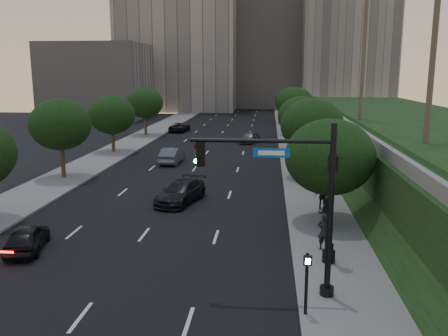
# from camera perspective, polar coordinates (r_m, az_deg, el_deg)

# --- Properties ---
(ground) EXTENTS (160.00, 160.00, 0.00)m
(ground) POSITION_cam_1_polar(r_m,az_deg,el_deg) (22.34, -12.95, -12.16)
(ground) COLOR black
(ground) RESTS_ON ground
(road_surface) EXTENTS (16.00, 140.00, 0.02)m
(road_surface) POSITION_cam_1_polar(r_m,az_deg,el_deg) (50.60, -2.35, 1.48)
(road_surface) COLOR black
(road_surface) RESTS_ON ground
(sidewalk_right) EXTENTS (4.50, 140.00, 0.15)m
(sidewalk_right) POSITION_cam_1_polar(r_m,az_deg,el_deg) (50.26, 9.32, 1.34)
(sidewalk_right) COLOR slate
(sidewalk_right) RESTS_ON ground
(sidewalk_left) EXTENTS (4.50, 140.00, 0.15)m
(sidewalk_left) POSITION_cam_1_polar(r_m,az_deg,el_deg) (52.94, -13.41, 1.70)
(sidewalk_left) COLOR slate
(sidewalk_left) RESTS_ON ground
(embankment) EXTENTS (18.00, 90.00, 4.00)m
(embankment) POSITION_cam_1_polar(r_m,az_deg,el_deg) (50.22, 23.05, 2.79)
(embankment) COLOR black
(embankment) RESTS_ON ground
(parapet_wall) EXTENTS (0.35, 90.00, 0.70)m
(parapet_wall) POSITION_cam_1_polar(r_m,az_deg,el_deg) (48.05, 13.53, 5.86)
(parapet_wall) COLOR slate
(parapet_wall) RESTS_ON embankment
(office_block_left) EXTENTS (26.00, 20.00, 32.00)m
(office_block_left) POSITION_cam_1_polar(r_m,az_deg,el_deg) (113.49, -5.33, 15.14)
(office_block_left) COLOR gray
(office_block_left) RESTS_ON ground
(office_block_mid) EXTENTS (22.00, 18.00, 26.00)m
(office_block_mid) POSITION_cam_1_polar(r_m,az_deg,el_deg) (121.42, 5.19, 13.49)
(office_block_mid) COLOR gray
(office_block_mid) RESTS_ON ground
(office_block_right) EXTENTS (20.00, 22.00, 36.00)m
(office_block_right) POSITION_cam_1_polar(r_m,az_deg,el_deg) (116.99, 14.42, 15.71)
(office_block_right) COLOR gray
(office_block_right) RESTS_ON ground
(office_block_filler) EXTENTS (18.00, 16.00, 14.00)m
(office_block_filler) POSITION_cam_1_polar(r_m,az_deg,el_deg) (95.18, -14.96, 10.08)
(office_block_filler) COLOR gray
(office_block_filler) RESTS_ON ground
(tree_right_a) EXTENTS (5.20, 5.20, 6.24)m
(tree_right_a) POSITION_cam_1_polar(r_m,az_deg,el_deg) (28.01, 12.61, 1.31)
(tree_right_a) COLOR #38281C
(tree_right_a) RESTS_ON ground
(tree_right_b) EXTENTS (5.20, 5.20, 6.74)m
(tree_right_b) POSITION_cam_1_polar(r_m,az_deg,el_deg) (39.75, 10.54, 5.09)
(tree_right_b) COLOR #38281C
(tree_right_b) RESTS_ON ground
(tree_right_c) EXTENTS (5.20, 5.20, 6.24)m
(tree_right_c) POSITION_cam_1_polar(r_m,az_deg,el_deg) (52.70, 9.30, 6.15)
(tree_right_c) COLOR #38281C
(tree_right_c) RESTS_ON ground
(tree_right_d) EXTENTS (5.20, 5.20, 6.74)m
(tree_right_d) POSITION_cam_1_polar(r_m,az_deg,el_deg) (66.59, 8.53, 7.71)
(tree_right_d) COLOR #38281C
(tree_right_d) RESTS_ON ground
(tree_right_e) EXTENTS (5.20, 5.20, 6.24)m
(tree_right_e) POSITION_cam_1_polar(r_m,az_deg,el_deg) (81.58, 7.97, 8.07)
(tree_right_e) COLOR #38281C
(tree_right_e) RESTS_ON ground
(tree_left_b) EXTENTS (5.00, 5.00, 6.71)m
(tree_left_b) POSITION_cam_1_polar(r_m,az_deg,el_deg) (41.28, -19.09, 4.97)
(tree_left_b) COLOR #38281C
(tree_left_b) RESTS_ON ground
(tree_left_c) EXTENTS (5.00, 5.00, 6.34)m
(tree_left_c) POSITION_cam_1_polar(r_m,az_deg,el_deg) (53.37, -13.33, 6.25)
(tree_left_c) COLOR #38281C
(tree_left_c) RESTS_ON ground
(tree_left_d) EXTENTS (5.00, 5.00, 6.71)m
(tree_left_d) POSITION_cam_1_polar(r_m,az_deg,el_deg) (66.71, -9.50, 7.74)
(tree_left_d) COLOR #38281C
(tree_left_d) RESTS_ON ground
(traffic_signal_mast) EXTENTS (5.68, 0.56, 7.00)m
(traffic_signal_mast) POSITION_cam_1_polar(r_m,az_deg,el_deg) (18.56, 9.33, -4.88)
(traffic_signal_mast) COLOR black
(traffic_signal_mast) RESTS_ON ground
(street_lamp) EXTENTS (0.64, 0.64, 5.62)m
(street_lamp) POSITION_cam_1_polar(r_m,az_deg,el_deg) (22.22, 12.72, -5.04)
(street_lamp) COLOR black
(street_lamp) RESTS_ON ground
(pedestrian_signal) EXTENTS (0.30, 0.33, 2.50)m
(pedestrian_signal) POSITION_cam_1_polar(r_m,az_deg,el_deg) (17.76, 9.92, -12.94)
(pedestrian_signal) COLOR black
(pedestrian_signal) RESTS_ON ground
(sedan_near_left) EXTENTS (2.45, 4.22, 1.35)m
(sedan_near_left) POSITION_cam_1_polar(r_m,az_deg,el_deg) (25.98, -22.61, -7.76)
(sedan_near_left) COLOR black
(sedan_near_left) RESTS_ON ground
(sedan_mid_left) EXTENTS (1.80, 4.76, 1.55)m
(sedan_mid_left) POSITION_cam_1_polar(r_m,az_deg,el_deg) (46.70, -6.29, 1.52)
(sedan_mid_left) COLOR #4F5155
(sedan_mid_left) RESTS_ON ground
(sedan_far_left) EXTENTS (2.74, 5.11, 1.36)m
(sedan_far_left) POSITION_cam_1_polar(r_m,az_deg,el_deg) (70.94, -5.34, 4.91)
(sedan_far_left) COLOR black
(sedan_far_left) RESTS_ON ground
(sedan_near_right) EXTENTS (3.33, 5.48, 1.49)m
(sedan_near_right) POSITION_cam_1_polar(r_m,az_deg,el_deg) (32.61, -5.24, -2.91)
(sedan_near_right) COLOR black
(sedan_near_right) RESTS_ON ground
(sedan_far_right) EXTENTS (2.93, 4.47, 1.41)m
(sedan_far_right) POSITION_cam_1_polar(r_m,az_deg,el_deg) (59.59, 3.12, 3.69)
(sedan_far_right) COLOR #505357
(sedan_far_right) RESTS_ON ground
(pedestrian_a) EXTENTS (0.80, 0.69, 1.86)m
(pedestrian_a) POSITION_cam_1_polar(r_m,az_deg,el_deg) (24.18, 11.97, -7.50)
(pedestrian_a) COLOR black
(pedestrian_a) RESTS_ON sidewalk_right
(pedestrian_b) EXTENTS (1.08, 0.95, 1.86)m
(pedestrian_b) POSITION_cam_1_polar(r_m,az_deg,el_deg) (27.06, 12.17, -5.44)
(pedestrian_b) COLOR black
(pedestrian_b) RESTS_ON sidewalk_right
(pedestrian_c) EXTENTS (1.05, 0.56, 1.71)m
(pedestrian_c) POSITION_cam_1_polar(r_m,az_deg,el_deg) (31.01, 11.79, -3.38)
(pedestrian_c) COLOR black
(pedestrian_c) RESTS_ON sidewalk_right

